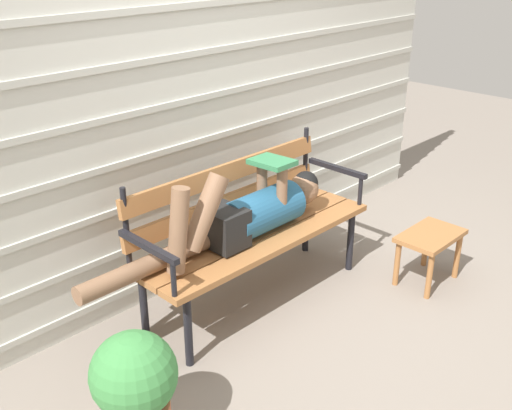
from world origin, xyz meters
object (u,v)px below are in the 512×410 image
reclining_person (245,214)px  potted_plant (135,389)px  park_bench (248,223)px  footstool (430,243)px

reclining_person → potted_plant: 1.26m
park_bench → potted_plant: (-1.22, -0.55, -0.17)m
park_bench → reclining_person: (-0.09, -0.07, 0.11)m
potted_plant → footstool: bearing=-4.4°
park_bench → potted_plant: 1.34m
footstool → potted_plant: size_ratio=0.75×
reclining_person → potted_plant: reclining_person is taller
park_bench → reclining_person: reclining_person is taller
reclining_person → footstool: size_ratio=3.78×
park_bench → potted_plant: park_bench is taller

